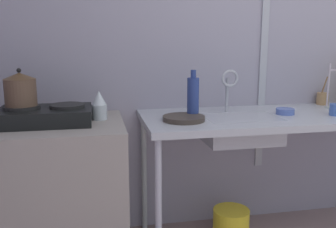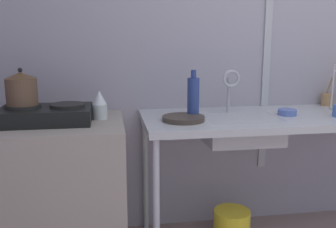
{
  "view_description": "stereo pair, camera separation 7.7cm",
  "coord_description": "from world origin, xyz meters",
  "px_view_note": "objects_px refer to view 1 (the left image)",
  "views": [
    {
      "loc": [
        -1.3,
        -0.76,
        1.29
      ],
      "look_at": [
        -0.89,
        1.32,
        0.87
      ],
      "focal_mm": 39.51,
      "sensor_mm": 36.0,
      "label": 1
    },
    {
      "loc": [
        -1.22,
        -0.77,
        1.29
      ],
      "look_at": [
        -0.89,
        1.32,
        0.87
      ],
      "focal_mm": 39.51,
      "sensor_mm": 36.0,
      "label": 2
    }
  ],
  "objects_px": {
    "stove": "(45,115)",
    "percolator": "(99,106)",
    "small_bowl_on_drainboard": "(285,111)",
    "bucket_on_floor": "(231,226)",
    "frying_pan": "(184,118)",
    "sink_basin": "(241,129)",
    "cup_by_rack": "(336,110)",
    "bottle_by_sink": "(193,97)",
    "faucet": "(229,83)",
    "pot_on_left_burner": "(20,89)",
    "utensil_jar": "(323,98)"
  },
  "relations": [
    {
      "from": "sink_basin",
      "to": "cup_by_rack",
      "type": "relative_size",
      "value": 5.74
    },
    {
      "from": "bottle_by_sink",
      "to": "utensil_jar",
      "type": "bearing_deg",
      "value": 14.34
    },
    {
      "from": "frying_pan",
      "to": "cup_by_rack",
      "type": "xyz_separation_m",
      "value": [
        0.95,
        -0.03,
        0.02
      ]
    },
    {
      "from": "sink_basin",
      "to": "bottle_by_sink",
      "type": "relative_size",
      "value": 1.58
    },
    {
      "from": "bucket_on_floor",
      "to": "percolator",
      "type": "bearing_deg",
      "value": 176.72
    },
    {
      "from": "bottle_by_sink",
      "to": "utensil_jar",
      "type": "relative_size",
      "value": 1.4
    },
    {
      "from": "bucket_on_floor",
      "to": "utensil_jar",
      "type": "bearing_deg",
      "value": 18.81
    },
    {
      "from": "pot_on_left_burner",
      "to": "cup_by_rack",
      "type": "distance_m",
      "value": 1.84
    },
    {
      "from": "bottle_by_sink",
      "to": "stove",
      "type": "bearing_deg",
      "value": -179.93
    },
    {
      "from": "bucket_on_floor",
      "to": "sink_basin",
      "type": "bearing_deg",
      "value": -62.01
    },
    {
      "from": "stove",
      "to": "faucet",
      "type": "xyz_separation_m",
      "value": [
        1.1,
        0.1,
        0.14
      ]
    },
    {
      "from": "stove",
      "to": "percolator",
      "type": "relative_size",
      "value": 2.98
    },
    {
      "from": "stove",
      "to": "bottle_by_sink",
      "type": "xyz_separation_m",
      "value": [
        0.84,
        0.0,
        0.08
      ]
    },
    {
      "from": "faucet",
      "to": "frying_pan",
      "type": "distance_m",
      "value": 0.42
    },
    {
      "from": "stove",
      "to": "percolator",
      "type": "bearing_deg",
      "value": 9.77
    },
    {
      "from": "frying_pan",
      "to": "small_bowl_on_drainboard",
      "type": "height_order",
      "value": "small_bowl_on_drainboard"
    },
    {
      "from": "percolator",
      "to": "frying_pan",
      "type": "distance_m",
      "value": 0.49
    },
    {
      "from": "frying_pan",
      "to": "small_bowl_on_drainboard",
      "type": "relative_size",
      "value": 2.14
    },
    {
      "from": "faucet",
      "to": "frying_pan",
      "type": "height_order",
      "value": "faucet"
    },
    {
      "from": "pot_on_left_burner",
      "to": "bucket_on_floor",
      "type": "height_order",
      "value": "pot_on_left_burner"
    },
    {
      "from": "percolator",
      "to": "small_bowl_on_drainboard",
      "type": "bearing_deg",
      "value": -3.17
    },
    {
      "from": "small_bowl_on_drainboard",
      "to": "bucket_on_floor",
      "type": "xyz_separation_m",
      "value": [
        -0.32,
        0.02,
        -0.75
      ]
    },
    {
      "from": "bucket_on_floor",
      "to": "small_bowl_on_drainboard",
      "type": "bearing_deg",
      "value": -2.9
    },
    {
      "from": "pot_on_left_burner",
      "to": "frying_pan",
      "type": "relative_size",
      "value": 0.83
    },
    {
      "from": "faucet",
      "to": "utensil_jar",
      "type": "distance_m",
      "value": 0.8
    },
    {
      "from": "small_bowl_on_drainboard",
      "to": "bucket_on_floor",
      "type": "relative_size",
      "value": 0.49
    },
    {
      "from": "frying_pan",
      "to": "sink_basin",
      "type": "bearing_deg",
      "value": 5.32
    },
    {
      "from": "sink_basin",
      "to": "bottle_by_sink",
      "type": "distance_m",
      "value": 0.35
    },
    {
      "from": "percolator",
      "to": "sink_basin",
      "type": "relative_size",
      "value": 0.37
    },
    {
      "from": "faucet",
      "to": "cup_by_rack",
      "type": "distance_m",
      "value": 0.67
    },
    {
      "from": "sink_basin",
      "to": "bucket_on_floor",
      "type": "relative_size",
      "value": 1.91
    },
    {
      "from": "faucet",
      "to": "bucket_on_floor",
      "type": "distance_m",
      "value": 0.92
    },
    {
      "from": "sink_basin",
      "to": "frying_pan",
      "type": "relative_size",
      "value": 1.84
    },
    {
      "from": "sink_basin",
      "to": "pot_on_left_burner",
      "type": "bearing_deg",
      "value": 178.07
    },
    {
      "from": "frying_pan",
      "to": "bottle_by_sink",
      "type": "height_order",
      "value": "bottle_by_sink"
    },
    {
      "from": "stove",
      "to": "faucet",
      "type": "height_order",
      "value": "faucet"
    },
    {
      "from": "faucet",
      "to": "cup_by_rack",
      "type": "relative_size",
      "value": 3.53
    },
    {
      "from": "stove",
      "to": "small_bowl_on_drainboard",
      "type": "bearing_deg",
      "value": -0.49
    },
    {
      "from": "stove",
      "to": "percolator",
      "type": "xyz_separation_m",
      "value": [
        0.29,
        0.05,
        0.03
      ]
    },
    {
      "from": "faucet",
      "to": "percolator",
      "type": "bearing_deg",
      "value": -176.16
    },
    {
      "from": "frying_pan",
      "to": "bucket_on_floor",
      "type": "xyz_separation_m",
      "value": [
        0.34,
        0.08,
        -0.74
      ]
    },
    {
      "from": "bottle_by_sink",
      "to": "bucket_on_floor",
      "type": "relative_size",
      "value": 1.21
    },
    {
      "from": "cup_by_rack",
      "to": "bottle_by_sink",
      "type": "relative_size",
      "value": 0.27
    },
    {
      "from": "faucet",
      "to": "cup_by_rack",
      "type": "height_order",
      "value": "faucet"
    },
    {
      "from": "sink_basin",
      "to": "bucket_on_floor",
      "type": "bearing_deg",
      "value": 117.99
    },
    {
      "from": "stove",
      "to": "frying_pan",
      "type": "distance_m",
      "value": 0.77
    },
    {
      "from": "percolator",
      "to": "bottle_by_sink",
      "type": "xyz_separation_m",
      "value": [
        0.54,
        -0.05,
        0.04
      ]
    },
    {
      "from": "cup_by_rack",
      "to": "pot_on_left_burner",
      "type": "bearing_deg",
      "value": 176.58
    },
    {
      "from": "pot_on_left_burner",
      "to": "small_bowl_on_drainboard",
      "type": "distance_m",
      "value": 1.55
    },
    {
      "from": "cup_by_rack",
      "to": "utensil_jar",
      "type": "height_order",
      "value": "utensil_jar"
    }
  ]
}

